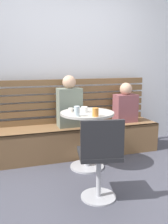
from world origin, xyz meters
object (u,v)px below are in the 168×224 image
object	(u,v)px
cafe_table	(87,129)
phone_on_table	(74,110)
booth_bench	(69,141)
cup_glass_tall	(77,111)
person_adult	(69,104)
cup_ceramic_white	(84,109)
white_chair	(100,157)
cup_tumbler_orange	(95,112)
cup_espresso_small	(71,110)
person_child_left	(125,105)

from	to	relation	value
cafe_table	phone_on_table	bearing A→B (deg)	131.04
booth_bench	cafe_table	world-z (taller)	cafe_table
cup_glass_tall	person_adult	bearing A→B (deg)	81.72
booth_bench	phone_on_table	xyz separation A→B (m)	(-0.02, -0.36, 0.52)
phone_on_table	cafe_table	bearing A→B (deg)	-82.45
cup_ceramic_white	cup_glass_tall	size ratio (longest dim) A/B	0.67
white_chair	cup_tumbler_orange	bearing A→B (deg)	73.85
cup_glass_tall	cup_espresso_small	bearing A→B (deg)	90.80
cup_glass_tall	phone_on_table	distance (m)	0.36
booth_bench	phone_on_table	distance (m)	0.63
cup_tumbler_orange	cup_glass_tall	xyz separation A→B (m)	(-0.20, 0.07, 0.01)
cafe_table	booth_bench	bearing A→B (deg)	101.68
person_adult	phone_on_table	size ratio (longest dim) A/B	5.25
booth_bench	person_adult	xyz separation A→B (m)	(0.01, 0.00, 0.55)
white_chair	cup_espresso_small	xyz separation A→B (m)	(-0.05, 0.87, 0.30)
booth_bench	cup_tumbler_orange	distance (m)	0.97
booth_bench	person_child_left	world-z (taller)	person_child_left
cup_espresso_small	booth_bench	bearing A→B (deg)	78.16
booth_bench	cup_espresso_small	world-z (taller)	cup_espresso_small
cafe_table	cup_tumbler_orange	distance (m)	0.39
cafe_table	white_chair	world-z (taller)	white_chair
phone_on_table	cup_glass_tall	bearing A→B (deg)	-134.43
cup_glass_tall	cup_espresso_small	size ratio (longest dim) A/B	2.14
cafe_table	phone_on_table	xyz separation A→B (m)	(-0.13, 0.15, 0.23)
cup_tumbler_orange	cup_glass_tall	size ratio (longest dim) A/B	0.83
cup_ceramic_white	booth_bench	bearing A→B (deg)	97.79
white_chair	booth_bench	bearing A→B (deg)	88.04
cup_espresso_small	cup_ceramic_white	bearing A→B (deg)	-17.39
booth_bench	cup_espresso_small	size ratio (longest dim) A/B	48.21
cup_ceramic_white	phone_on_table	size ratio (longest dim) A/B	0.57
cafe_table	cup_glass_tall	xyz separation A→B (m)	(-0.20, -0.20, 0.28)
booth_bench	cup_tumbler_orange	xyz separation A→B (m)	(0.11, -0.78, 0.57)
cup_tumbler_orange	cup_espresso_small	world-z (taller)	cup_tumbler_orange
cup_ceramic_white	phone_on_table	distance (m)	0.17
person_adult	cup_ceramic_white	world-z (taller)	person_adult
white_chair	phone_on_table	bearing A→B (deg)	88.73
cup_tumbler_orange	phone_on_table	xyz separation A→B (m)	(-0.13, 0.42, -0.05)
cafe_table	white_chair	size ratio (longest dim) A/B	0.87
cafe_table	cup_espresso_small	distance (m)	0.32
cup_glass_tall	phone_on_table	bearing A→B (deg)	79.06
cup_ceramic_white	cup_glass_tall	distance (m)	0.26
cafe_table	person_adult	bearing A→B (deg)	100.26
cup_tumbler_orange	cup_ceramic_white	xyz separation A→B (m)	(-0.04, 0.28, -0.02)
cup_tumbler_orange	cup_espresso_small	size ratio (longest dim) A/B	1.79
white_chair	person_child_left	size ratio (longest dim) A/B	1.40
white_chair	person_child_left	world-z (taller)	person_child_left
cafe_table	person_child_left	size ratio (longest dim) A/B	1.22
cup_ceramic_white	cup_espresso_small	world-z (taller)	cup_ceramic_white
cup_glass_tall	phone_on_table	size ratio (longest dim) A/B	0.86
cup_glass_tall	white_chair	bearing A→B (deg)	-85.69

